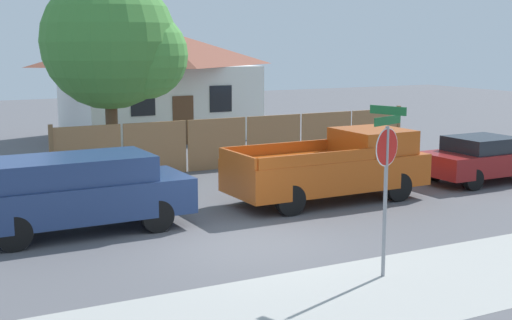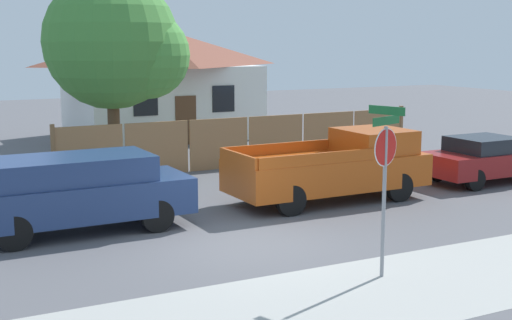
{
  "view_description": "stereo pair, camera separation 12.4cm",
  "coord_description": "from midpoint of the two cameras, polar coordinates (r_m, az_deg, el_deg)",
  "views": [
    {
      "loc": [
        -6.6,
        -12.88,
        4.25
      ],
      "look_at": [
        0.7,
        0.96,
        1.6
      ],
      "focal_mm": 50.0,
      "sensor_mm": 36.0,
      "label": 1
    },
    {
      "loc": [
        -6.49,
        -12.94,
        4.25
      ],
      "look_at": [
        0.7,
        0.96,
        1.6
      ],
      "focal_mm": 50.0,
      "sensor_mm": 36.0,
      "label": 2
    }
  ],
  "objects": [
    {
      "name": "ground_plane",
      "position": [
        15.08,
        -0.88,
        -6.75
      ],
      "size": [
        80.0,
        80.0,
        0.0
      ],
      "primitive_type": "plane",
      "color": "#56565B"
    },
    {
      "name": "sidewalk_strip",
      "position": [
        12.14,
        6.98,
        -10.92
      ],
      "size": [
        36.0,
        3.2,
        0.01
      ],
      "color": "#A3A39E",
      "rests_on": "ground"
    },
    {
      "name": "wooden_fence",
      "position": [
        24.07,
        -0.94,
        1.48
      ],
      "size": [
        13.06,
        0.12,
        1.79
      ],
      "color": "#997047",
      "rests_on": "ground"
    },
    {
      "name": "house",
      "position": [
        31.81,
        -7.99,
        6.28
      ],
      "size": [
        8.12,
        6.3,
        4.74
      ],
      "color": "white",
      "rests_on": "ground"
    },
    {
      "name": "oak_tree",
      "position": [
        23.7,
        -11.24,
        9.04
      ],
      "size": [
        4.61,
        4.39,
        6.39
      ],
      "color": "brown",
      "rests_on": "ground"
    },
    {
      "name": "red_suv",
      "position": [
        16.31,
        -14.4,
        -2.4
      ],
      "size": [
        4.99,
        1.98,
        1.72
      ],
      "rotation": [
        0.0,
        0.0,
        0.01
      ],
      "color": "navy",
      "rests_on": "ground"
    },
    {
      "name": "orange_pickup",
      "position": [
        19.05,
        6.09,
        -0.55
      ],
      "size": [
        5.41,
        2.09,
        1.85
      ],
      "rotation": [
        0.0,
        0.0,
        0.01
      ],
      "color": "#B74C14",
      "rests_on": "ground"
    },
    {
      "name": "parked_sedan",
      "position": [
        22.53,
        17.62,
        0.13
      ],
      "size": [
        4.02,
        1.84,
        1.38
      ],
      "rotation": [
        0.0,
        0.0,
        0.01
      ],
      "color": "maroon",
      "rests_on": "ground"
    },
    {
      "name": "stop_sign",
      "position": [
        12.81,
        10.11,
        -0.29
      ],
      "size": [
        0.78,
        0.7,
        3.1
      ],
      "rotation": [
        0.0,
        0.0,
        0.34
      ],
      "color": "gray",
      "rests_on": "ground"
    }
  ]
}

